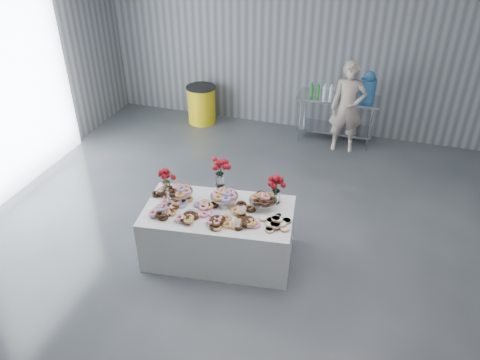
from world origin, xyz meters
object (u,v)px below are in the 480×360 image
object	(u,v)px
trash_barrel	(202,104)
person	(348,108)
prep_table	(337,111)
display_table	(219,233)
water_jug	(368,87)

from	to	relation	value
trash_barrel	person	bearing A→B (deg)	-5.77
prep_table	person	bearing A→B (deg)	-55.56
prep_table	person	size ratio (longest dim) A/B	0.89
display_table	prep_table	size ratio (longest dim) A/B	1.27
water_jug	prep_table	bearing A→B (deg)	180.00
display_table	prep_table	distance (m)	3.98
display_table	prep_table	xyz separation A→B (m)	(1.00, 3.84, 0.24)
trash_barrel	prep_table	bearing A→B (deg)	0.00
display_table	water_jug	bearing A→B (deg)	68.71
display_table	person	distance (m)	3.77
display_table	person	xyz separation A→B (m)	(1.20, 3.54, 0.47)
display_table	trash_barrel	size ratio (longest dim) A/B	2.44
display_table	trash_barrel	world-z (taller)	trash_barrel
person	display_table	bearing A→B (deg)	-115.43
water_jug	person	distance (m)	0.52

